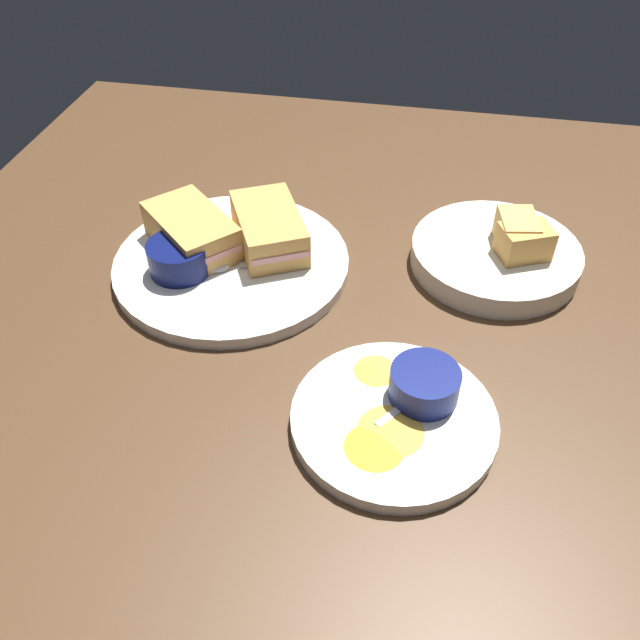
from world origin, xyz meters
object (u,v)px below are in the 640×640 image
object	(u,v)px
plate_sandwich_main	(232,264)
bread_basket_rear	(498,253)
spoon_by_dark_ramekin	(227,266)
ramekin_light_gravy	(425,383)
sandwich_half_far	(192,231)
plate_chips_companion	(393,420)
ramekin_dark_sauce	(178,259)
sandwich_half_near	(269,229)
spoon_by_gravy_ramekin	(425,390)

from	to	relation	value
plate_sandwich_main	bread_basket_rear	distance (cm)	33.87
plate_sandwich_main	bread_basket_rear	size ratio (longest dim) A/B	1.40
spoon_by_dark_ramekin	ramekin_light_gravy	distance (cm)	30.25
sandwich_half_far	bread_basket_rear	distance (cm)	39.01
plate_chips_companion	bread_basket_rear	xyz separation A→B (cm)	(-28.41, 10.13, 1.18)
plate_sandwich_main	plate_chips_companion	world-z (taller)	same
plate_sandwich_main	ramekin_dark_sauce	distance (cm)	7.28
ramekin_dark_sauce	spoon_by_dark_ramekin	distance (cm)	6.10
sandwich_half_near	ramekin_dark_sauce	world-z (taller)	sandwich_half_near
sandwich_half_near	ramekin_dark_sauce	size ratio (longest dim) A/B	1.98
bread_basket_rear	spoon_by_dark_ramekin	bearing A→B (deg)	-74.68
sandwich_half_near	plate_chips_companion	distance (cm)	31.85
sandwich_half_far	spoon_by_gravy_ramekin	distance (cm)	36.75
sandwich_half_near	spoon_by_dark_ramekin	xyz separation A→B (cm)	(6.01, -3.91, -2.04)
spoon_by_gravy_ramekin	sandwich_half_near	bearing A→B (deg)	-135.10
ramekin_light_gravy	spoon_by_gravy_ramekin	xyz separation A→B (cm)	(-0.50, 0.19, -1.47)
sandwich_half_near	bread_basket_rear	xyz separation A→B (cm)	(-3.03, 29.09, -2.02)
spoon_by_dark_ramekin	bread_basket_rear	bearing A→B (deg)	105.32
ramekin_light_gravy	spoon_by_gravy_ramekin	bearing A→B (deg)	158.89
ramekin_light_gravy	bread_basket_rear	world-z (taller)	bread_basket_rear
spoon_by_gravy_ramekin	bread_basket_rear	xyz separation A→B (cm)	(-24.83, 7.37, 0.02)
plate_sandwich_main	plate_chips_companion	bearing A→B (deg)	47.04
ramekin_dark_sauce	spoon_by_dark_ramekin	world-z (taller)	ramekin_dark_sauce
plate_sandwich_main	spoon_by_gravy_ramekin	xyz separation A→B (cm)	(17.83, 25.74, 1.16)
sandwich_half_far	ramekin_dark_sauce	bearing A→B (deg)	0.18
plate_sandwich_main	sandwich_half_far	size ratio (longest dim) A/B	2.03
sandwich_half_near	spoon_by_gravy_ramekin	size ratio (longest dim) A/B	1.72
sandwich_half_near	ramekin_light_gravy	size ratio (longest dim) A/B	2.14
plate_sandwich_main	ramekin_light_gravy	xyz separation A→B (cm)	(18.33, 25.55, 2.64)
plate_sandwich_main	plate_chips_companion	size ratio (longest dim) A/B	1.45
plate_sandwich_main	sandwich_half_near	xyz separation A→B (cm)	(-3.98, 4.02, 3.20)
spoon_by_dark_ramekin	ramekin_light_gravy	bearing A→B (deg)	57.36
sandwich_half_far	plate_sandwich_main	bearing A→B (deg)	74.71
plate_chips_companion	spoon_by_gravy_ramekin	distance (cm)	4.66
sandwich_half_near	bread_basket_rear	bearing A→B (deg)	95.95
sandwich_half_far	ramekin_light_gravy	xyz separation A→B (cm)	(19.82, 31.00, -0.56)
plate_sandwich_main	bread_basket_rear	world-z (taller)	bread_basket_rear
plate_chips_companion	bread_basket_rear	world-z (taller)	bread_basket_rear
ramekin_dark_sauce	spoon_by_dark_ramekin	size ratio (longest dim) A/B	0.77
sandwich_half_near	ramekin_light_gravy	distance (cm)	31.01
spoon_by_dark_ramekin	bread_basket_rear	xyz separation A→B (cm)	(-9.04, 33.00, 0.02)
sandwich_half_far	plate_chips_companion	world-z (taller)	sandwich_half_far
spoon_by_gravy_ramekin	bread_basket_rear	size ratio (longest dim) A/B	0.41
sandwich_half_near	plate_sandwich_main	bearing A→B (deg)	-45.29
ramekin_light_gravy	spoon_by_gravy_ramekin	distance (cm)	1.57
ramekin_light_gravy	plate_sandwich_main	bearing A→B (deg)	-125.65
sandwich_half_far	spoon_by_gravy_ramekin	xyz separation A→B (cm)	(19.32, 31.20, -2.04)
plate_sandwich_main	spoon_by_dark_ramekin	distance (cm)	2.35
spoon_by_dark_ramekin	bread_basket_rear	world-z (taller)	bread_basket_rear
spoon_by_gravy_ramekin	bread_basket_rear	bearing A→B (deg)	163.47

